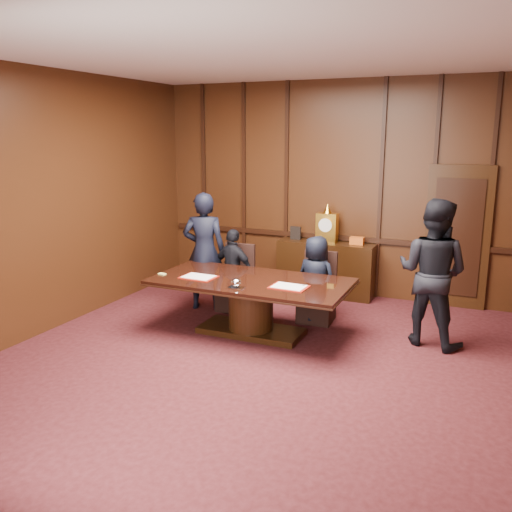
{
  "coord_description": "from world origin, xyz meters",
  "views": [
    {
      "loc": [
        2.47,
        -5.21,
        2.66
      ],
      "look_at": [
        -0.39,
        1.25,
        1.05
      ],
      "focal_mm": 38.0,
      "sensor_mm": 36.0,
      "label": 1
    }
  ],
  "objects_px": {
    "signatory_left": "(234,270)",
    "sideboard": "(326,267)",
    "witness_left": "(204,251)",
    "witness_right": "(432,273)",
    "conference_table": "(251,298)",
    "signatory_right": "(316,280)"
  },
  "relations": [
    {
      "from": "signatory_left",
      "to": "sideboard",
      "type": "bearing_deg",
      "value": -115.39
    },
    {
      "from": "witness_left",
      "to": "witness_right",
      "type": "xyz_separation_m",
      "value": [
        3.34,
        -0.1,
        0.04
      ]
    },
    {
      "from": "conference_table",
      "to": "witness_left",
      "type": "bearing_deg",
      "value": 146.66
    },
    {
      "from": "conference_table",
      "to": "signatory_left",
      "type": "xyz_separation_m",
      "value": [
        -0.65,
        0.8,
        0.12
      ]
    },
    {
      "from": "signatory_left",
      "to": "witness_right",
      "type": "distance_m",
      "value": 2.9
    },
    {
      "from": "witness_right",
      "to": "signatory_left",
      "type": "bearing_deg",
      "value": 12.48
    },
    {
      "from": "signatory_right",
      "to": "signatory_left",
      "type": "bearing_deg",
      "value": 10.56
    },
    {
      "from": "sideboard",
      "to": "witness_right",
      "type": "relative_size",
      "value": 0.85
    },
    {
      "from": "signatory_right",
      "to": "witness_right",
      "type": "height_order",
      "value": "witness_right"
    },
    {
      "from": "sideboard",
      "to": "signatory_left",
      "type": "xyz_separation_m",
      "value": [
        -1.04,
        -1.36,
        0.15
      ]
    },
    {
      "from": "sideboard",
      "to": "witness_left",
      "type": "xyz_separation_m",
      "value": [
        -1.5,
        -1.43,
        0.41
      ]
    },
    {
      "from": "sideboard",
      "to": "witness_right",
      "type": "distance_m",
      "value": 2.43
    },
    {
      "from": "sideboard",
      "to": "signatory_left",
      "type": "bearing_deg",
      "value": -127.53
    },
    {
      "from": "signatory_left",
      "to": "signatory_right",
      "type": "relative_size",
      "value": 1.0
    },
    {
      "from": "witness_left",
      "to": "witness_right",
      "type": "relative_size",
      "value": 0.96
    },
    {
      "from": "witness_left",
      "to": "witness_right",
      "type": "bearing_deg",
      "value": 159.19
    },
    {
      "from": "conference_table",
      "to": "signatory_left",
      "type": "distance_m",
      "value": 1.04
    },
    {
      "from": "witness_left",
      "to": "witness_right",
      "type": "height_order",
      "value": "witness_right"
    },
    {
      "from": "signatory_left",
      "to": "signatory_right",
      "type": "distance_m",
      "value": 1.3
    },
    {
      "from": "witness_left",
      "to": "sideboard",
      "type": "bearing_deg",
      "value": -155.48
    },
    {
      "from": "sideboard",
      "to": "witness_right",
      "type": "xyz_separation_m",
      "value": [
        1.84,
        -1.53,
        0.45
      ]
    },
    {
      "from": "signatory_right",
      "to": "witness_left",
      "type": "bearing_deg",
      "value": 12.87
    }
  ]
}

